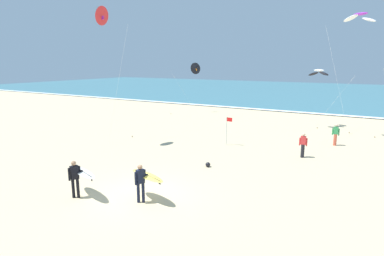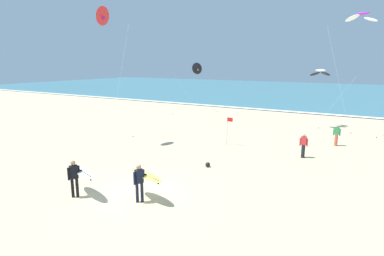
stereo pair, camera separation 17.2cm
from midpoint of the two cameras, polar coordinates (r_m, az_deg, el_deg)
name	(u,v)px [view 2 (the right image)]	position (r m, az deg, el deg)	size (l,w,h in m)	color
ground_plane	(141,195)	(14.97, -8.83, -11.73)	(160.00, 160.00, 0.00)	#D1BA8E
ocean_water	(329,92)	(69.49, 23.27, 5.87)	(160.00, 60.00, 0.08)	teal
shoreline_foam	(292,112)	(40.39, 17.62, 2.82)	(160.00, 1.06, 0.01)	white
surfer_lead	(78,174)	(15.14, -19.40, -7.75)	(2.39, 1.30, 1.71)	black
surfer_trailing	(143,178)	(13.96, -8.46, -8.86)	(2.15, 1.19, 1.71)	black
kite_arc_ivory_near	(320,73)	(31.34, 22.10, 9.15)	(3.97, 2.62, 5.30)	black
kite_delta_charcoal_mid	(197,68)	(38.24, 1.07, 10.58)	(2.10, 3.66, 5.88)	black
kite_delta_scarlet_high	(102,16)	(23.53, -15.54, 18.66)	(0.45, 3.48, 9.61)	red
kite_arc_violet_low	(362,17)	(28.55, 28.21, 17.03)	(4.00, 3.48, 9.60)	white
bystander_green_top	(337,135)	(25.15, 24.60, -1.11)	(0.50, 0.22, 1.59)	#D8593F
bystander_red_top	(303,145)	(21.23, 19.51, -2.91)	(0.50, 0.22, 1.59)	black
lifeguard_flag	(228,128)	(23.10, 6.62, -0.01)	(0.45, 0.05, 2.10)	silver
beach_ball	(208,165)	(18.47, 3.10, -6.55)	(0.28, 0.28, 0.28)	black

